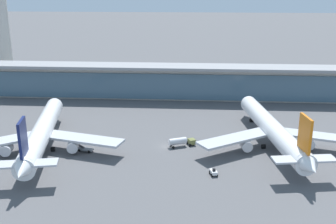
% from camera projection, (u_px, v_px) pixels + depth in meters
% --- Properties ---
extents(ground_plane, '(1200.00, 1200.00, 0.00)m').
position_uv_depth(ground_plane, '(166.00, 146.00, 129.63)').
color(ground_plane, '#515154').
extents(airliner_left_stand, '(49.77, 65.54, 17.54)m').
position_uv_depth(airliner_left_stand, '(42.00, 133.00, 125.40)').
color(airliner_left_stand, white).
rests_on(airliner_left_stand, ground).
extents(airliner_centre_stand, '(50.15, 65.79, 17.54)m').
position_uv_depth(airliner_centre_stand, '(273.00, 130.00, 128.15)').
color(airliner_centre_stand, white).
rests_on(airliner_centre_stand, ground).
extents(service_truck_near_nose_grey, '(6.92, 3.04, 2.70)m').
position_uv_depth(service_truck_near_nose_grey, '(85.00, 149.00, 125.68)').
color(service_truck_near_nose_grey, gray).
rests_on(service_truck_near_nose_grey, ground).
extents(service_truck_mid_apron_olive, '(8.77, 5.55, 2.95)m').
position_uv_depth(service_truck_mid_apron_olive, '(181.00, 141.00, 129.17)').
color(service_truck_mid_apron_olive, olive).
rests_on(service_truck_mid_apron_olive, ground).
extents(service_truck_on_taxiway_white, '(2.41, 3.21, 2.05)m').
position_uv_depth(service_truck_on_taxiway_white, '(214.00, 172.00, 110.15)').
color(service_truck_on_taxiway_white, silver).
rests_on(service_truck_on_taxiway_white, ground).
extents(terminal_building, '(193.91, 12.80, 15.20)m').
position_uv_depth(terminal_building, '(175.00, 81.00, 180.58)').
color(terminal_building, beige).
rests_on(terminal_building, ground).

